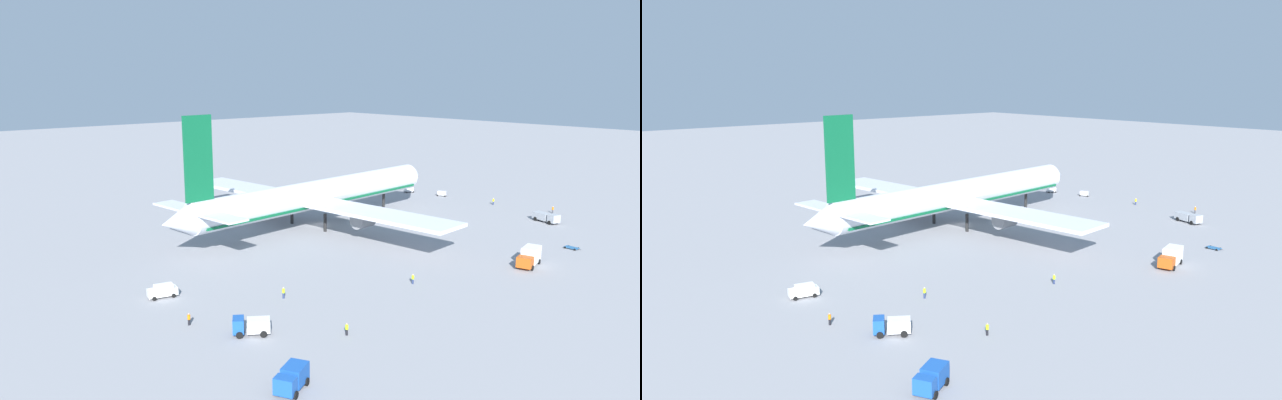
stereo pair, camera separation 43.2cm
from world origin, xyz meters
The scene contains 18 objects.
ground_plane centered at (0.00, 0.00, 0.00)m, with size 600.00×600.00×0.00m, color gray.
airliner centered at (-1.46, -0.02, 6.82)m, with size 78.17×73.44×25.72m.
service_truck_0 centered at (-49.91, -52.78, 1.39)m, with size 5.20×4.14×2.47m.
service_truck_1 centered at (8.17, -46.64, 1.67)m, with size 7.26×4.15×3.17m.
service_truck_2 centered at (40.24, -32.27, 1.24)m, with size 3.87×6.88×2.26m.
service_truck_3 centered at (-45.04, -38.33, 1.24)m, with size 5.19×4.57×2.31m.
service_van centered at (-47.31, -18.56, 1.03)m, with size 4.65×2.83×1.97m.
baggage_cart_0 centered at (47.25, 2.33, 0.78)m, with size 2.39×3.31×1.43m.
baggage_cart_1 centered at (44.63, 11.91, 0.79)m, with size 3.29×2.64×1.45m.
baggage_cart_2 centered at (23.79, -46.57, 0.27)m, with size 1.57×3.19×0.40m.
ground_worker_0 centered at (-14.52, -39.43, 0.82)m, with size 0.51×0.51×1.63m.
ground_worker_1 centered at (-49.56, -30.42, 0.85)m, with size 0.56×0.56×1.68m.
ground_worker_2 centered at (49.95, -28.70, 0.91)m, with size 0.45×0.45×1.77m.
ground_worker_3 centered at (47.83, -13.60, 0.90)m, with size 0.55×0.55×1.77m.
ground_worker_4 centered at (-36.00, -46.62, 0.83)m, with size 0.53×0.53×1.63m.
ground_worker_5 centered at (-34.00, -30.90, 0.89)m, with size 0.47×0.47×1.76m.
traffic_cone_0 centered at (31.46, 41.79, 0.28)m, with size 0.36×0.36×0.55m, color orange.
traffic_cone_1 centered at (34.00, 23.10, 0.28)m, with size 0.36×0.36×0.55m, color orange.
Camera 2 is at (-86.21, -99.24, 32.61)m, focal length 34.10 mm.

